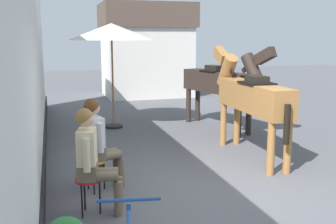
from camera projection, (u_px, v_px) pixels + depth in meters
ground_plane at (162, 144)px, 8.42m from camera, size 40.00×40.00×0.00m
pub_facade_wall at (27, 85)px, 6.01m from camera, size 0.34×14.00×3.40m
distant_cottage at (146, 49)px, 15.25m from camera, size 3.40×2.60×3.50m
seated_visitor_near at (92, 156)px, 4.96m from camera, size 0.61×0.48×1.39m
seated_visitor_far at (98, 140)px, 5.76m from camera, size 0.61×0.48×1.39m
saddled_horse_near at (250, 96)px, 7.41m from camera, size 0.51×3.00×2.06m
saddled_horse_far at (220, 83)px, 9.63m from camera, size 1.13×2.91×2.06m
cafe_parasol at (111, 32)px, 9.55m from camera, size 2.10×2.10×2.58m
satchel_bag at (96, 166)px, 6.68m from camera, size 0.26×0.30×0.20m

